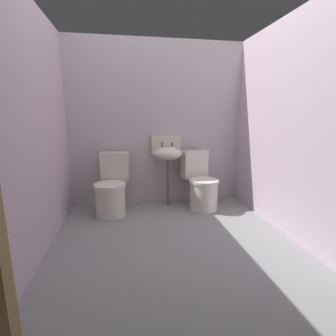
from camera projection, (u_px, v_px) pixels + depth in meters
ground_plane at (173, 243)px, 2.63m from camera, size 2.86×2.82×0.08m
wall_back at (157, 124)px, 3.60m from camera, size 2.86×0.10×2.29m
wall_left at (33, 130)px, 2.27m from camera, size 0.10×2.62×2.29m
wall_right at (288, 127)px, 2.69m from camera, size 0.10×2.62×2.29m
toilet_left at (112, 189)px, 3.28m from camera, size 0.49×0.66×0.78m
toilet_right at (201, 185)px, 3.48m from camera, size 0.49×0.65×0.78m
sink at (167, 153)px, 3.50m from camera, size 0.42×0.35×0.99m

